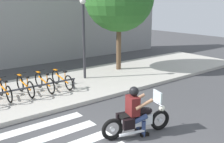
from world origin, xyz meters
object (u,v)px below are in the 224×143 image
object	(u,v)px
motorcycle	(138,120)
street_lamp	(84,31)
bike_rack	(8,92)
rider	(135,108)
bicycle_6	(62,79)
bicycle_4	(25,86)
bicycle_5	(44,82)
bicycle_3	(4,90)

from	to	relation	value
motorcycle	street_lamp	bearing A→B (deg)	73.70
motorcycle	bike_rack	bearing A→B (deg)	118.41
rider	bicycle_6	size ratio (longest dim) A/B	0.83
bicycle_4	street_lamp	bearing A→B (deg)	11.16
bicycle_4	bicycle_6	bearing A→B (deg)	0.03
rider	bicycle_5	distance (m)	4.76
bicycle_4	street_lamp	world-z (taller)	street_lamp
motorcycle	rider	distance (m)	0.37
motorcycle	bicycle_5	world-z (taller)	motorcycle
bicycle_5	motorcycle	bearing A→B (deg)	-81.51
bicycle_4	bike_rack	distance (m)	0.96
bicycle_6	rider	bearing A→B (deg)	-91.77
rider	bicycle_6	world-z (taller)	rider
motorcycle	rider	bearing A→B (deg)	162.69
bicycle_5	street_lamp	size ratio (longest dim) A/B	0.45
motorcycle	bicycle_5	bearing A→B (deg)	98.49
rider	bike_rack	distance (m)	4.70
bicycle_3	rider	bearing A→B (deg)	-65.10
rider	bicycle_6	distance (m)	4.72
motorcycle	bicycle_3	size ratio (longest dim) A/B	1.27
rider	street_lamp	bearing A→B (deg)	72.89
motorcycle	bicycle_4	xyz separation A→B (m)	(-1.48, 4.73, 0.06)
street_lamp	bicycle_6	bearing A→B (deg)	-158.08
rider	bicycle_3	bearing A→B (deg)	114.90
bicycle_4	rider	bearing A→B (deg)	-73.35
bicycle_4	bicycle_5	world-z (taller)	bicycle_4
street_lamp	motorcycle	bearing A→B (deg)	-106.30
bicycle_3	bicycle_4	xyz separation A→B (m)	(0.78, -0.00, 0.01)
bicycle_3	bike_rack	world-z (taller)	bicycle_3
bicycle_6	street_lamp	bearing A→B (deg)	21.92
rider	bike_rack	bearing A→B (deg)	117.74
bicycle_4	street_lamp	distance (m)	3.61
rider	bicycle_4	bearing A→B (deg)	106.65
bicycle_4	bike_rack	bearing A→B (deg)	-144.52
bicycle_6	bike_rack	world-z (taller)	bicycle_6
motorcycle	bicycle_3	distance (m)	5.25
bicycle_4	bicycle_6	world-z (taller)	bicycle_4
bike_rack	rider	bearing A→B (deg)	-62.26
rider	bicycle_5	size ratio (longest dim) A/B	0.83
bicycle_4	bike_rack	xyz separation A→B (m)	(-0.78, -0.55, 0.06)
rider	bicycle_5	bearing A→B (deg)	97.64
bicycle_5	bike_rack	bearing A→B (deg)	-160.38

